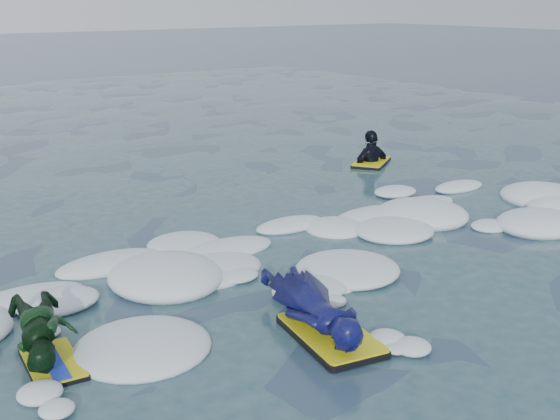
{
  "coord_description": "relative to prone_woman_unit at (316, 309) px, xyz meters",
  "views": [
    {
      "loc": [
        -4.01,
        -5.59,
        2.98
      ],
      "look_at": [
        1.14,
        1.6,
        0.3
      ],
      "focal_mm": 45.0,
      "sensor_mm": 36.0,
      "label": 1
    }
  ],
  "objects": [
    {
      "name": "waiting_rider_unit",
      "position": [
        5.09,
        4.76,
        -0.31
      ],
      "size": [
        1.14,
        1.01,
        1.5
      ],
      "rotation": [
        0.0,
        0.0,
        0.59
      ],
      "color": "black",
      "rests_on": "ground"
    },
    {
      "name": "prone_woman_unit",
      "position": [
        0.0,
        0.0,
        0.0
      ],
      "size": [
        0.98,
        1.76,
        0.43
      ],
      "rotation": [
        0.0,
        0.0,
        1.39
      ],
      "color": "black",
      "rests_on": "ground"
    },
    {
      "name": "ground",
      "position": [
        0.28,
        0.95,
        -0.22
      ],
      "size": [
        120.0,
        120.0,
        0.0
      ],
      "primitive_type": "plane",
      "color": "#1B2C41",
      "rests_on": "ground"
    },
    {
      "name": "foam_band",
      "position": [
        0.28,
        1.98,
        -0.22
      ],
      "size": [
        12.0,
        3.1,
        0.3
      ],
      "primitive_type": null,
      "color": "white",
      "rests_on": "ground"
    },
    {
      "name": "prone_child_unit",
      "position": [
        -2.22,
        0.94,
        0.01
      ],
      "size": [
        0.86,
        1.28,
        0.46
      ],
      "rotation": [
        0.0,
        0.0,
        1.48
      ],
      "color": "black",
      "rests_on": "ground"
    }
  ]
}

